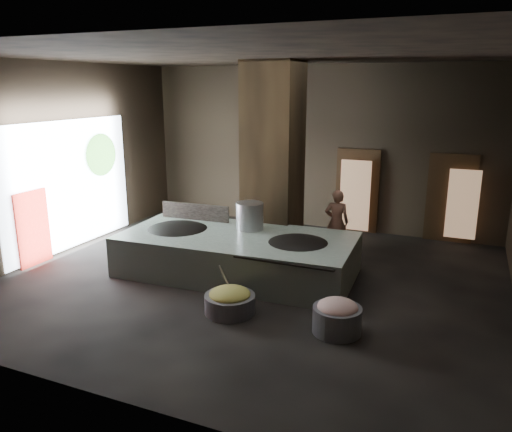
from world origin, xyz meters
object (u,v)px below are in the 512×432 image
at_px(hearth_platform, 237,254).
at_px(wok_right, 298,247).
at_px(wok_left, 178,233).
at_px(stock_pot, 250,217).
at_px(cook, 337,222).
at_px(veg_basin, 230,304).
at_px(meat_basin, 337,320).

xyz_separation_m(hearth_platform, wok_right, (1.35, 0.05, 0.32)).
height_order(wok_left, stock_pot, stock_pot).
xyz_separation_m(wok_right, cook, (0.27, 2.09, 0.03)).
height_order(wok_right, stock_pot, stock_pot).
height_order(veg_basin, meat_basin, meat_basin).
bearing_deg(wok_right, meat_basin, -54.46).
height_order(wok_left, wok_right, wok_left).
bearing_deg(meat_basin, wok_right, 125.54).
bearing_deg(meat_basin, stock_pot, 138.25).
height_order(cook, meat_basin, cook).
xyz_separation_m(hearth_platform, stock_pot, (0.05, 0.55, 0.70)).
distance_m(wok_left, stock_pot, 1.66).
xyz_separation_m(wok_left, cook, (3.07, 2.19, 0.03)).
relative_size(wok_left, wok_right, 1.07).
relative_size(hearth_platform, meat_basin, 6.13).
distance_m(cook, meat_basin, 4.08).
distance_m(stock_pot, meat_basin, 3.60).
distance_m(hearth_platform, stock_pot, 0.89).
height_order(hearth_platform, cook, cook).
height_order(stock_pot, veg_basin, stock_pot).
bearing_deg(veg_basin, meat_basin, 0.70).
distance_m(wok_right, cook, 2.10).
distance_m(wok_right, veg_basin, 2.04).
bearing_deg(stock_pot, meat_basin, -41.75).
bearing_deg(hearth_platform, stock_pot, 82.05).
relative_size(wok_right, veg_basin, 1.60).
height_order(cook, veg_basin, cook).
relative_size(stock_pot, cook, 0.41).
height_order(wok_left, veg_basin, wok_left).
distance_m(wok_left, cook, 3.77).
distance_m(wok_left, meat_basin, 4.48).
xyz_separation_m(wok_left, veg_basin, (2.15, -1.75, -0.58)).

